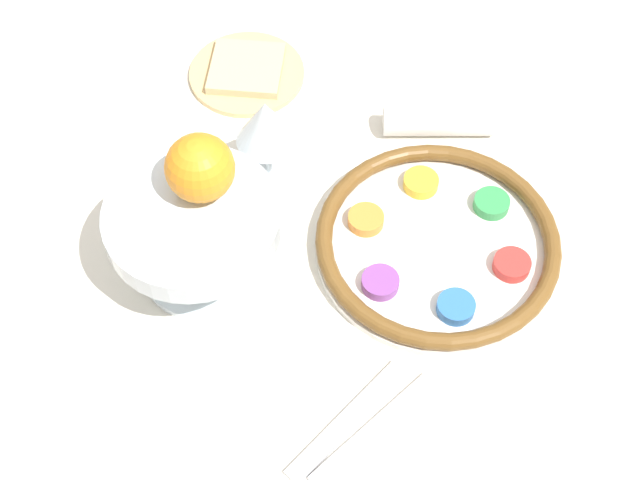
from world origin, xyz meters
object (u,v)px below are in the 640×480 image
Objects in this scene: bread_plate at (247,72)px; napkin_roll at (438,121)px; wine_glass at (266,126)px; orange_fruit at (200,168)px; fruit_stand at (194,227)px; seder_plate at (437,243)px.

bread_plate is 0.27m from napkin_roll.
napkin_roll is at bearing -139.37° from wine_glass.
fruit_stand is at bearing 89.43° from orange_fruit.
orange_fruit is 0.48× the size of bread_plate.
orange_fruit is 0.32m from bread_plate.
seder_plate is 1.49× the size of fruit_stand.
fruit_stand is 0.32m from bread_plate.
wine_glass is at bearing -97.56° from fruit_stand.
seder_plate is 2.15× the size of wine_glass.
wine_glass is 0.13m from orange_fruit.
bread_plate is 1.08× the size of napkin_roll.
seder_plate is at bearing 150.67° from bread_plate.
bread_plate is (0.32, -0.18, -0.01)m from seder_plate.
seder_plate reaches higher than bread_plate.
orange_fruit is 0.36m from napkin_roll.
fruit_stand is 0.07m from orange_fruit.
orange_fruit is at bearing 54.48° from napkin_roll.
orange_fruit reaches higher than fruit_stand.
orange_fruit is (0.25, 0.09, 0.13)m from seder_plate.
wine_glass is 0.24m from napkin_roll.
seder_plate is 0.28m from fruit_stand.
orange_fruit is (0.02, 0.12, 0.05)m from wine_glass.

